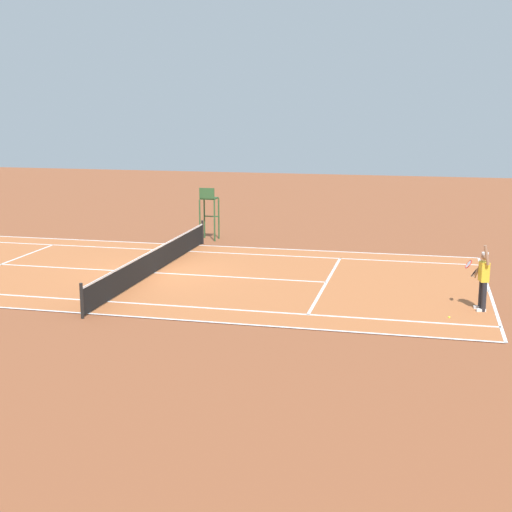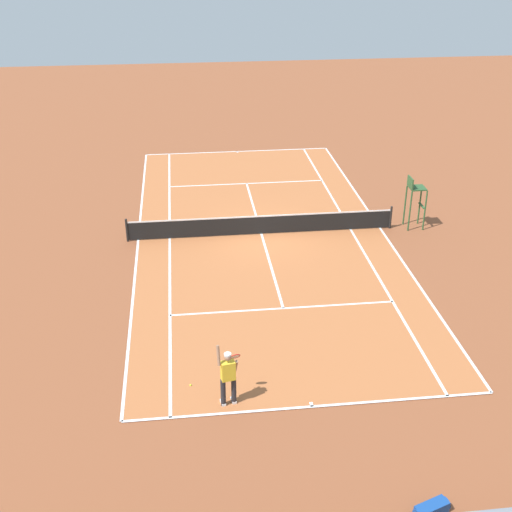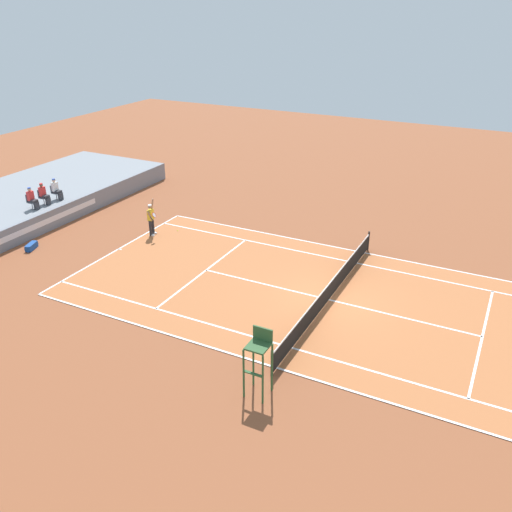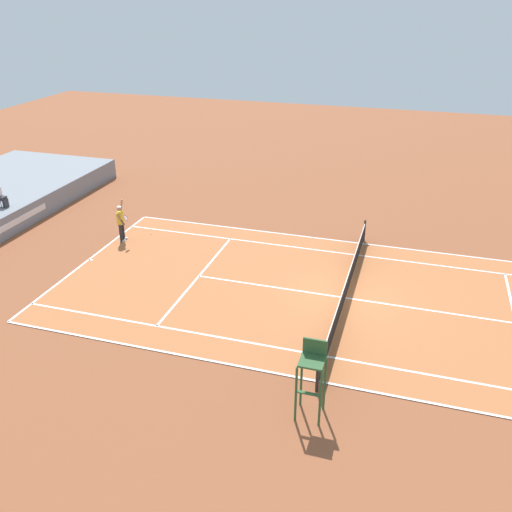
# 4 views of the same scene
# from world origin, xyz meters

# --- Properties ---
(ground_plane) EXTENTS (80.00, 80.00, 0.00)m
(ground_plane) POSITION_xyz_m (0.00, 0.00, 0.00)
(ground_plane) COLOR brown
(court) EXTENTS (11.08, 23.88, 0.03)m
(court) POSITION_xyz_m (0.00, 0.00, 0.01)
(court) COLOR #B76638
(court) RESTS_ON ground
(net) EXTENTS (11.98, 0.10, 1.07)m
(net) POSITION_xyz_m (0.00, 0.00, 0.52)
(net) COLOR black
(net) RESTS_ON ground
(barrier_wall) EXTENTS (22.97, 0.25, 1.17)m
(barrier_wall) POSITION_xyz_m (0.00, 17.18, 0.58)
(barrier_wall) COLOR gray
(barrier_wall) RESTS_ON ground
(spectator_seated_0) EXTENTS (0.44, 0.60, 1.26)m
(spectator_seated_0) POSITION_xyz_m (0.24, 18.15, 1.78)
(spectator_seated_0) COLOR #474C56
(spectator_seated_0) RESTS_ON bleacher_platform
(spectator_seated_1) EXTENTS (0.44, 0.60, 1.26)m
(spectator_seated_1) POSITION_xyz_m (1.11, 18.15, 1.78)
(spectator_seated_1) COLOR #474C56
(spectator_seated_1) RESTS_ON bleacher_platform
(spectator_seated_2) EXTENTS (0.44, 0.60, 1.26)m
(spectator_seated_2) POSITION_xyz_m (2.08, 18.15, 1.78)
(spectator_seated_2) COLOR #474C56
(spectator_seated_2) RESTS_ON bleacher_platform
(tennis_player) EXTENTS (0.75, 0.73, 2.08)m
(tennis_player) POSITION_xyz_m (2.40, 11.46, 0.99)
(tennis_player) COLOR #232328
(tennis_player) RESTS_ON ground
(tennis_ball) EXTENTS (0.07, 0.07, 0.07)m
(tennis_ball) POSITION_xyz_m (3.50, 10.49, 0.03)
(tennis_ball) COLOR #D1E533
(tennis_ball) RESTS_ON ground
(umpire_chair) EXTENTS (0.77, 0.77, 2.44)m
(umpire_chair) POSITION_xyz_m (-6.97, 0.00, 1.56)
(umpire_chair) COLOR #2D562D
(umpire_chair) RESTS_ON ground
(equipment_bag) EXTENTS (0.96, 0.61, 0.32)m
(equipment_bag) POSITION_xyz_m (-2.08, 16.06, 0.16)
(equipment_bag) COLOR #194799
(equipment_bag) RESTS_ON ground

